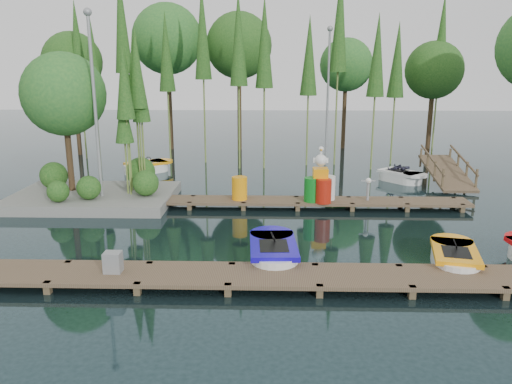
{
  "coord_description": "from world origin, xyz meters",
  "views": [
    {
      "loc": [
        0.97,
        -15.9,
        5.28
      ],
      "look_at": [
        0.5,
        0.5,
        1.1
      ],
      "focal_mm": 35.0,
      "sensor_mm": 36.0,
      "label": 1
    }
  ],
  "objects_px": {
    "boat_blue": "(273,253)",
    "yellow_barrel": "(239,188)",
    "drum_cluster": "(321,185)",
    "utility_cabinet": "(113,262)",
    "island": "(83,121)",
    "boat_yellow_far": "(147,167)"
  },
  "relations": [
    {
      "from": "utility_cabinet",
      "to": "yellow_barrel",
      "type": "relative_size",
      "value": 0.59
    },
    {
      "from": "utility_cabinet",
      "to": "yellow_barrel",
      "type": "height_order",
      "value": "yellow_barrel"
    },
    {
      "from": "boat_yellow_far",
      "to": "drum_cluster",
      "type": "distance_m",
      "value": 10.38
    },
    {
      "from": "yellow_barrel",
      "to": "island",
      "type": "bearing_deg",
      "value": 172.63
    },
    {
      "from": "utility_cabinet",
      "to": "island",
      "type": "bearing_deg",
      "value": 113.58
    },
    {
      "from": "island",
      "to": "yellow_barrel",
      "type": "xyz_separation_m",
      "value": [
        6.11,
        -0.79,
        -2.45
      ]
    },
    {
      "from": "island",
      "to": "utility_cabinet",
      "type": "relative_size",
      "value": 13.11
    },
    {
      "from": "boat_blue",
      "to": "drum_cluster",
      "type": "distance_m",
      "value": 5.71
    },
    {
      "from": "yellow_barrel",
      "to": "drum_cluster",
      "type": "xyz_separation_m",
      "value": [
        3.07,
        -0.16,
        0.17
      ]
    },
    {
      "from": "island",
      "to": "drum_cluster",
      "type": "xyz_separation_m",
      "value": [
        9.18,
        -0.95,
        -2.27
      ]
    },
    {
      "from": "boat_blue",
      "to": "boat_yellow_far",
      "type": "xyz_separation_m",
      "value": [
        -6.33,
        11.78,
        0.0
      ]
    },
    {
      "from": "boat_yellow_far",
      "to": "yellow_barrel",
      "type": "distance_m",
      "value": 8.06
    },
    {
      "from": "boat_blue",
      "to": "utility_cabinet",
      "type": "xyz_separation_m",
      "value": [
        -3.97,
        -1.46,
        0.29
      ]
    },
    {
      "from": "boat_blue",
      "to": "yellow_barrel",
      "type": "height_order",
      "value": "yellow_barrel"
    },
    {
      "from": "island",
      "to": "boat_blue",
      "type": "height_order",
      "value": "island"
    },
    {
      "from": "boat_yellow_far",
      "to": "yellow_barrel",
      "type": "height_order",
      "value": "boat_yellow_far"
    },
    {
      "from": "boat_blue",
      "to": "yellow_barrel",
      "type": "distance_m",
      "value": 5.7
    },
    {
      "from": "island",
      "to": "drum_cluster",
      "type": "distance_m",
      "value": 9.51
    },
    {
      "from": "island",
      "to": "boat_yellow_far",
      "type": "relative_size",
      "value": 2.48
    },
    {
      "from": "boat_blue",
      "to": "drum_cluster",
      "type": "bearing_deg",
      "value": 68.54
    },
    {
      "from": "yellow_barrel",
      "to": "drum_cluster",
      "type": "distance_m",
      "value": 3.08
    },
    {
      "from": "island",
      "to": "boat_yellow_far",
      "type": "height_order",
      "value": "island"
    }
  ]
}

